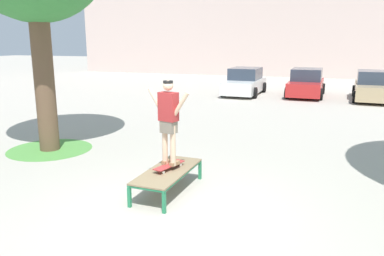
{
  "coord_description": "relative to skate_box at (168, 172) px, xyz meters",
  "views": [
    {
      "loc": [
        2.37,
        -5.91,
        2.98
      ],
      "look_at": [
        -0.42,
        2.26,
        1.0
      ],
      "focal_mm": 35.59,
      "sensor_mm": 36.0,
      "label": 1
    }
  ],
  "objects": [
    {
      "name": "ground_plane",
      "position": [
        0.42,
        -0.76,
        -0.41
      ],
      "size": [
        120.0,
        120.0,
        0.0
      ],
      "primitive_type": "plane",
      "color": "#B2AA9E"
    },
    {
      "name": "building_facade",
      "position": [
        -3.19,
        28.33,
        5.94
      ],
      "size": [
        32.67,
        4.0,
        12.71
      ],
      "primitive_type": "cube",
      "color": "beige",
      "rests_on": "ground"
    },
    {
      "name": "skate_box",
      "position": [
        0.0,
        0.0,
        0.0
      ],
      "size": [
        0.84,
        1.93,
        0.46
      ],
      "color": "#237A4C",
      "rests_on": "ground"
    },
    {
      "name": "skateboard",
      "position": [
        0.0,
        0.07,
        0.12
      ],
      "size": [
        0.41,
        0.82,
        0.09
      ],
      "color": "#B23333",
      "rests_on": "skate_box"
    },
    {
      "name": "skater",
      "position": [
        0.0,
        0.07,
        1.12
      ],
      "size": [
        0.98,
        0.38,
        1.69
      ],
      "color": "beige",
      "rests_on": "skateboard"
    },
    {
      "name": "grass_patch_near_left",
      "position": [
        -4.33,
        1.79,
        -0.41
      ],
      "size": [
        2.31,
        2.31,
        0.01
      ],
      "primitive_type": "cylinder",
      "color": "#519342",
      "rests_on": "ground"
    },
    {
      "name": "car_white",
      "position": [
        -1.35,
        14.73,
        0.28
      ],
      "size": [
        2.04,
        4.26,
        1.5
      ],
      "color": "silver",
      "rests_on": "ground"
    },
    {
      "name": "car_red",
      "position": [
        1.98,
        15.22,
        0.28
      ],
      "size": [
        2.03,
        4.25,
        1.5
      ],
      "color": "red",
      "rests_on": "ground"
    },
    {
      "name": "car_tan",
      "position": [
        5.3,
        14.72,
        0.28
      ],
      "size": [
        2.1,
        4.29,
        1.5
      ],
      "color": "tan",
      "rests_on": "ground"
    }
  ]
}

